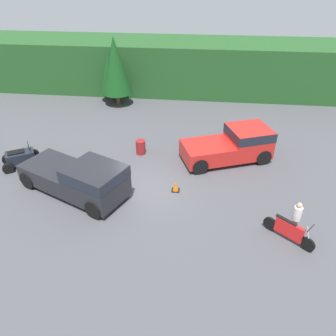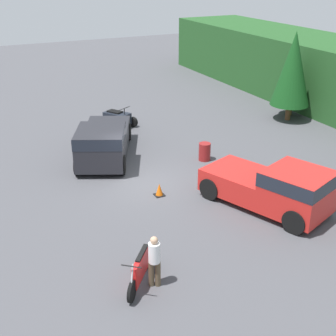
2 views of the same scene
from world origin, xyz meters
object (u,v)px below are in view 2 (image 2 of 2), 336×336
object	(u,v)px
quad_atv	(117,119)
steel_barrel	(205,152)
pickup_truck_red	(276,187)
rider_person	(154,259)
pickup_truck_second	(103,141)
dirt_bike	(140,270)
traffic_cone	(159,190)

from	to	relation	value
quad_atv	steel_barrel	bearing A→B (deg)	-12.50
pickup_truck_red	rider_person	world-z (taller)	pickup_truck_red
pickup_truck_second	dirt_bike	xyz separation A→B (m)	(9.68, -2.10, -0.53)
quad_atv	steel_barrel	world-z (taller)	quad_atv
quad_atv	rider_person	bearing A→B (deg)	-46.32
dirt_bike	rider_person	distance (m)	0.63
rider_person	dirt_bike	bearing A→B (deg)	-102.10
pickup_truck_second	dirt_bike	distance (m)	9.92
rider_person	traffic_cone	distance (m)	5.97
pickup_truck_second	traffic_cone	bearing A→B (deg)	35.21
rider_person	steel_barrel	world-z (taller)	rider_person
pickup_truck_second	quad_atv	distance (m)	5.02
pickup_truck_red	traffic_cone	distance (m)	4.79
pickup_truck_second	quad_atv	world-z (taller)	pickup_truck_second
pickup_truck_red	pickup_truck_second	xyz separation A→B (m)	(-7.73, -4.44, 0.00)
rider_person	traffic_cone	bearing A→B (deg)	-179.14
pickup_truck_red	quad_atv	size ratio (longest dim) A/B	2.28
pickup_truck_second	quad_atv	size ratio (longest dim) A/B	2.52
pickup_truck_red	rider_person	distance (m)	6.58
pickup_truck_second	steel_barrel	world-z (taller)	pickup_truck_second
pickup_truck_second	dirt_bike	world-z (taller)	pickup_truck_second
quad_atv	traffic_cone	world-z (taller)	quad_atv
rider_person	pickup_truck_second	bearing A→B (deg)	-163.02
pickup_truck_red	steel_barrel	bearing A→B (deg)	158.61
pickup_truck_second	quad_atv	xyz separation A→B (m)	(-4.43, 2.30, -0.53)
pickup_truck_red	pickup_truck_second	size ratio (longest dim) A/B	0.90
pickup_truck_red	dirt_bike	size ratio (longest dim) A/B	2.95
traffic_cone	pickup_truck_red	bearing A→B (deg)	49.22
dirt_bike	pickup_truck_second	bearing A→B (deg)	-152.82
pickup_truck_red	traffic_cone	world-z (taller)	pickup_truck_red
dirt_bike	steel_barrel	xyz separation A→B (m)	(-7.53, 6.55, -0.05)
pickup_truck_second	pickup_truck_red	bearing A→B (deg)	54.59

